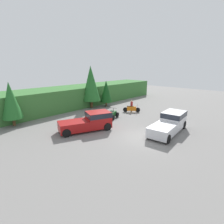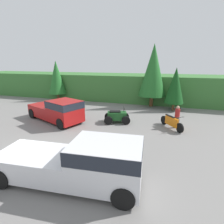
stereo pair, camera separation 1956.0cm
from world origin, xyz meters
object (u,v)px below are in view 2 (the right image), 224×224
at_px(pickup_truck_red, 58,110).
at_px(pickup_truck_second, 81,161).
at_px(quad_atv, 117,117).
at_px(rider_person, 177,116).
at_px(dirt_bike, 172,122).

height_order(pickup_truck_red, pickup_truck_second, same).
xyz_separation_m(pickup_truck_red, quad_atv, (4.62, 1.18, -0.49)).
xyz_separation_m(quad_atv, rider_person, (4.55, 0.16, 0.41)).
height_order(quad_atv, rider_person, rider_person).
bearing_deg(quad_atv, rider_person, -15.20).
distance_m(pickup_truck_second, quad_atv, 7.59).
relative_size(pickup_truck_red, pickup_truck_second, 0.94).
relative_size(pickup_truck_second, dirt_bike, 2.94).
height_order(pickup_truck_second, quad_atv, pickup_truck_second).
height_order(pickup_truck_red, quad_atv, pickup_truck_red).
bearing_deg(dirt_bike, rider_person, 90.24).
bearing_deg(pickup_truck_red, rider_person, 30.93).
relative_size(dirt_bike, quad_atv, 0.88).
distance_m(dirt_bike, rider_person, 0.62).
bearing_deg(rider_person, dirt_bike, -98.18).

